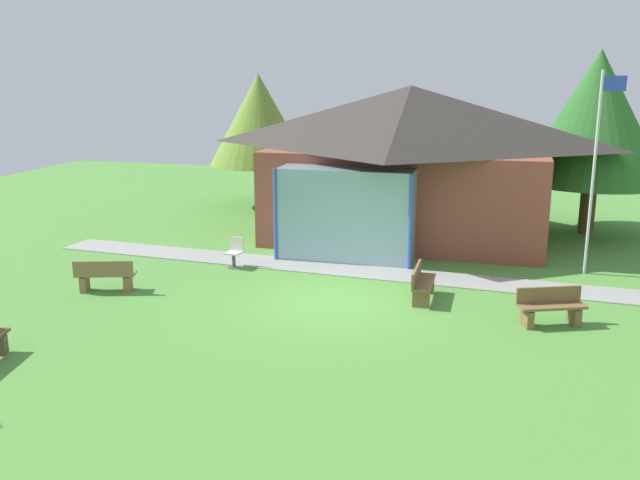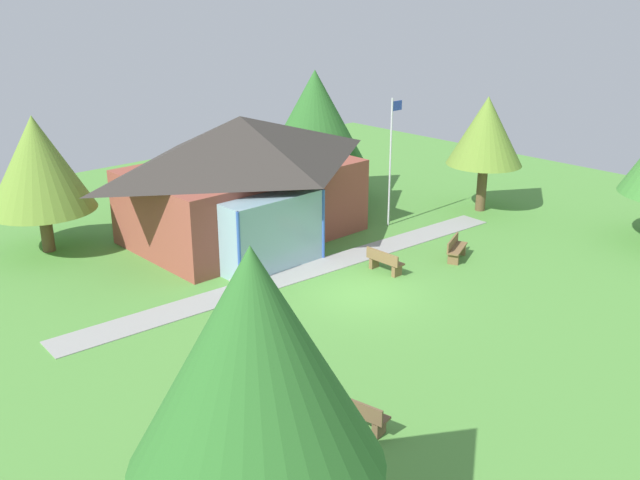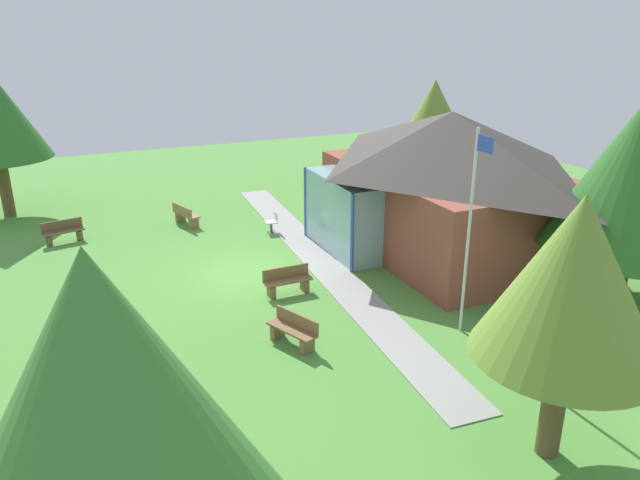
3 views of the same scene
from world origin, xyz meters
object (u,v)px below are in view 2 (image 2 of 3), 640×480
at_px(tree_east_hedge, 486,131).
at_px(tree_lawn_corner, 254,362).
at_px(bench_front_left, 358,414).
at_px(patio_chair_west, 238,292).
at_px(bench_rear_near_path, 385,262).
at_px(flagpole, 391,157).
at_px(bench_mid_right, 456,249).
at_px(tree_behind_pavilion_right, 315,117).
at_px(pavilion, 243,176).
at_px(tree_behind_pavilion_left, 38,164).
at_px(bench_mid_left, 234,347).

distance_m(tree_east_hedge, tree_lawn_corner, 23.43).
xyz_separation_m(bench_front_left, patio_chair_west, (2.17, 7.63, 0.01)).
distance_m(bench_rear_near_path, patio_chair_west, 5.73).
distance_m(flagpole, bench_mid_right, 5.31).
xyz_separation_m(patio_chair_west, tree_behind_pavilion_right, (10.10, 7.21, 3.55)).
xyz_separation_m(pavilion, bench_rear_near_path, (1.39, -6.52, -2.21)).
bearing_deg(tree_east_hedge, tree_lawn_corner, -154.22).
distance_m(bench_front_left, tree_behind_pavilion_left, 16.94).
height_order(bench_rear_near_path, tree_behind_pavilion_left, tree_behind_pavilion_left).
height_order(pavilion, bench_front_left, pavilion).
xyz_separation_m(tree_behind_pavilion_right, tree_east_hedge, (4.27, -6.67, -0.28)).
height_order(bench_mid_left, tree_east_hedge, tree_east_hedge).
bearing_deg(bench_mid_left, pavilion, 33.65).
relative_size(tree_behind_pavilion_right, tree_lawn_corner, 0.97).
xyz_separation_m(bench_rear_near_path, tree_east_hedge, (8.84, 2.03, 3.29)).
relative_size(tree_behind_pavilion_right, tree_behind_pavilion_left, 1.15).
height_order(bench_rear_near_path, tree_behind_pavilion_right, tree_behind_pavilion_right).
relative_size(bench_mid_left, patio_chair_west, 1.82).
bearing_deg(tree_lawn_corner, tree_behind_pavilion_right, 45.07).
bearing_deg(tree_east_hedge, tree_behind_pavilion_right, 122.61).
bearing_deg(patio_chair_west, bench_mid_left, 59.69).
distance_m(bench_mid_left, tree_behind_pavilion_right, 16.46).
bearing_deg(tree_lawn_corner, patio_chair_west, 55.17).
relative_size(pavilion, flagpole, 1.78).
relative_size(bench_rear_near_path, patio_chair_west, 1.75).
height_order(pavilion, tree_lawn_corner, tree_lawn_corner).
distance_m(tree_behind_pavilion_right, tree_east_hedge, 7.93).
distance_m(bench_mid_left, tree_east_hedge, 17.39).
relative_size(pavilion, bench_front_left, 6.30).
bearing_deg(bench_front_left, patio_chair_west, 152.76).
height_order(pavilion, bench_mid_right, pavilion).
xyz_separation_m(bench_rear_near_path, tree_lawn_corner, (-12.25, -8.16, 4.01)).
height_order(bench_mid_left, bench_front_left, same).
relative_size(bench_mid_right, tree_east_hedge, 0.30).
bearing_deg(tree_behind_pavilion_right, bench_mid_right, -99.42).
distance_m(bench_front_left, tree_behind_pavilion_right, 19.58).
xyz_separation_m(bench_mid_right, tree_east_hedge, (5.88, 3.01, 3.29)).
height_order(bench_mid_left, tree_lawn_corner, tree_lawn_corner).
xyz_separation_m(tree_behind_pavilion_right, tree_behind_pavilion_left, (-12.62, 1.81, -0.45)).
relative_size(bench_mid_right, bench_rear_near_path, 1.03).
xyz_separation_m(flagpole, tree_lawn_corner, (-16.37, -11.63, 1.37)).
bearing_deg(tree_behind_pavilion_left, bench_front_left, -88.82).
bearing_deg(bench_front_left, bench_mid_left, 170.70).
height_order(bench_front_left, tree_east_hedge, tree_east_hedge).
relative_size(patio_chair_west, tree_behind_pavilion_left, 0.16).
distance_m(bench_mid_right, bench_front_left, 11.85).
relative_size(pavilion, bench_rear_near_path, 6.52).
bearing_deg(tree_behind_pavilion_right, patio_chair_west, -144.50).
xyz_separation_m(bench_mid_right, tree_lawn_corner, (-15.22, -7.18, 4.01)).
height_order(bench_rear_near_path, tree_east_hedge, tree_east_hedge).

